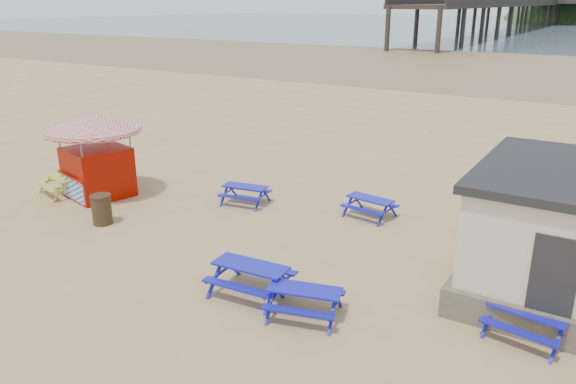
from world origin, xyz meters
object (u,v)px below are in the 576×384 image
Objects in this scene: picnic_table_blue_a at (245,195)px; picnic_table_yellow at (62,185)px; litter_bin at (102,209)px; ice_cream_kiosk at (95,144)px; picnic_table_blue_b at (370,207)px.

picnic_table_yellow reaches higher than picnic_table_blue_a.
litter_bin is (3.60, -1.22, 0.15)m from picnic_table_yellow.
litter_bin is at bearing -24.76° from ice_cream_kiosk.
picnic_table_blue_b is 1.75× the size of litter_bin.
picnic_table_blue_a reaches higher than picnic_table_blue_b.
ice_cream_kiosk is 3.28m from litter_bin.
picnic_table_blue_b is 10.04m from ice_cream_kiosk.
ice_cream_kiosk is at bearing 140.85° from litter_bin.
picnic_table_blue_b is at bearing 33.55° from ice_cream_kiosk.
picnic_table_yellow is at bearing 161.22° from litter_bin.
litter_bin is (2.29, -1.86, -1.44)m from ice_cream_kiosk.
litter_bin reaches higher than picnic_table_blue_b.
ice_cream_kiosk is at bearing -152.98° from picnic_table_blue_b.
ice_cream_kiosk is at bearing -166.91° from picnic_table_blue_a.
ice_cream_kiosk reaches higher than picnic_table_blue_b.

